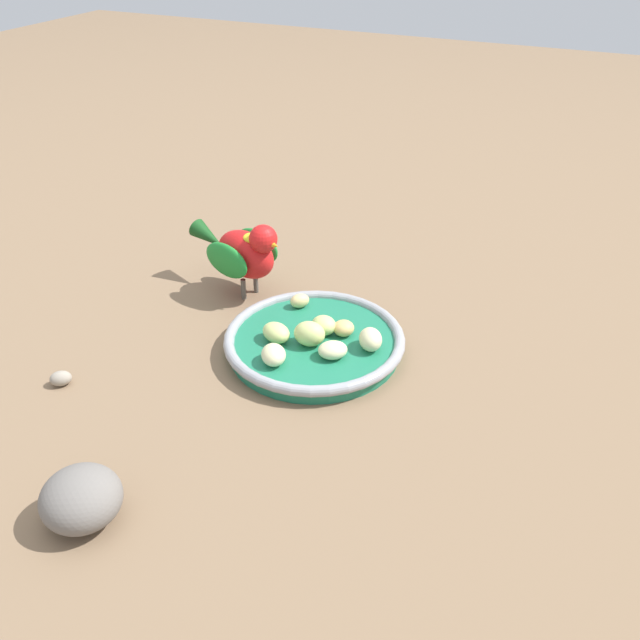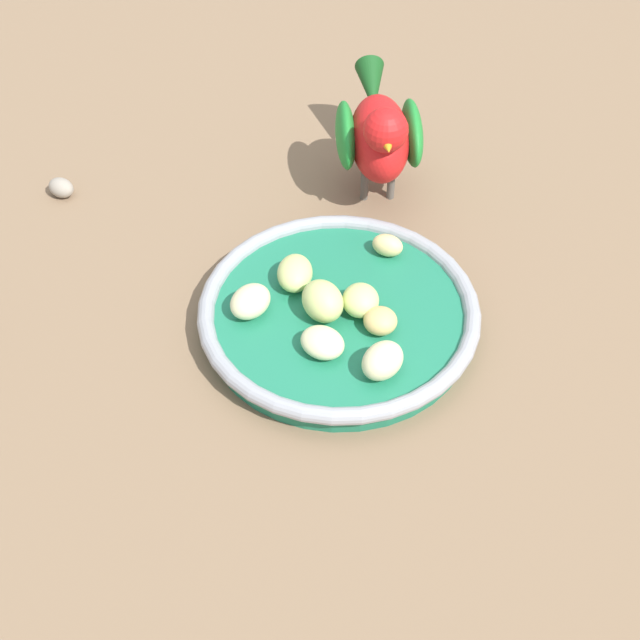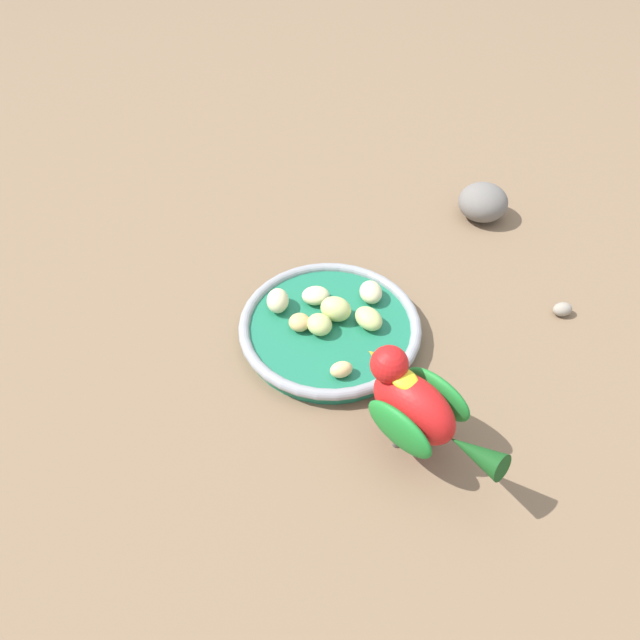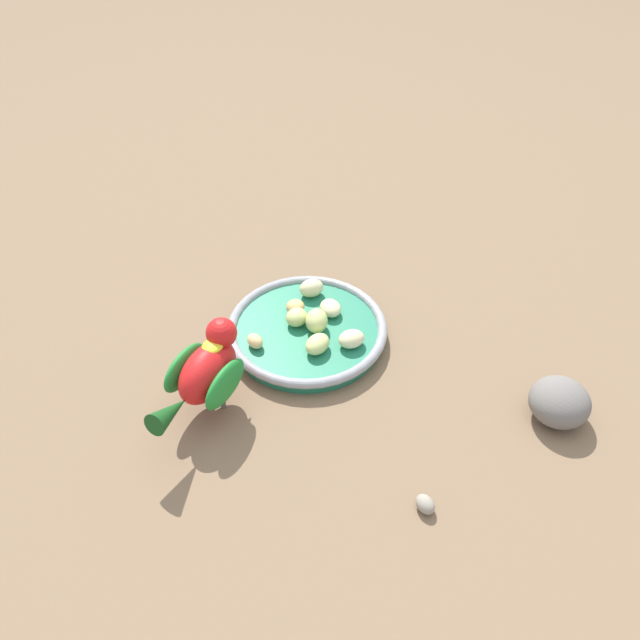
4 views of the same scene
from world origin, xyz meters
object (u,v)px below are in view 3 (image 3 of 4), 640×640
object	(u,v)px
feeding_bowl	(332,329)
apple_piece_4	(369,319)
apple_piece_2	(316,295)
apple_piece_0	(371,292)
apple_piece_6	(336,309)
pebble_0	(562,309)
parrot	(416,406)
apple_piece_1	(300,322)
apple_piece_7	(276,303)
apple_piece_3	(341,369)
apple_piece_5	(319,324)
rock_large	(483,202)

from	to	relation	value
feeding_bowl	apple_piece_4	world-z (taller)	apple_piece_4
apple_piece_2	apple_piece_0	bearing A→B (deg)	-145.59
feeding_bowl	apple_piece_6	distance (m)	0.03
apple_piece_2	pebble_0	distance (m)	0.32
apple_piece_4	parrot	world-z (taller)	parrot
apple_piece_1	apple_piece_7	world-z (taller)	apple_piece_7
apple_piece_1	apple_piece_2	distance (m)	0.05
apple_piece_1	apple_piece_6	size ratio (longest dim) A/B	0.68
apple_piece_1	apple_piece_6	world-z (taller)	apple_piece_6
apple_piece_4	apple_piece_7	xyz separation A→B (m)	(0.11, 0.04, 0.00)
apple_piece_3	apple_piece_7	world-z (taller)	apple_piece_7
feeding_bowl	pebble_0	size ratio (longest dim) A/B	9.02
apple_piece_3	apple_piece_6	world-z (taller)	apple_piece_6
apple_piece_7	pebble_0	bearing A→B (deg)	-147.48
apple_piece_3	parrot	xyz separation A→B (m)	(-0.10, 0.03, 0.04)
apple_piece_5	apple_piece_3	bearing A→B (deg)	140.89
parrot	apple_piece_3	bearing A→B (deg)	-1.04
apple_piece_0	parrot	size ratio (longest dim) A/B	0.22
apple_piece_3	apple_piece_4	world-z (taller)	apple_piece_4
apple_piece_7	parrot	xyz separation A→B (m)	(-0.22, 0.08, 0.03)
parrot	apple_piece_0	bearing A→B (deg)	-35.23
apple_piece_1	parrot	xyz separation A→B (m)	(-0.18, 0.07, 0.04)
pebble_0	apple_piece_3	bearing A→B (deg)	52.26
apple_piece_0	apple_piece_5	distance (m)	0.09
apple_piece_4	rock_large	size ratio (longest dim) A/B	0.52
apple_piece_2	rock_large	distance (m)	0.33
apple_piece_2	apple_piece_3	xyz separation A→B (m)	(-0.09, 0.09, -0.00)
apple_piece_4	pebble_0	world-z (taller)	apple_piece_4
apple_piece_3	apple_piece_5	world-z (taller)	apple_piece_5
parrot	rock_large	world-z (taller)	parrot
apple_piece_1	pebble_0	size ratio (longest dim) A/B	1.06
apple_piece_0	feeding_bowl	bearing A→B (deg)	74.39
parrot	apple_piece_4	bearing A→B (deg)	-30.73
parrot	rock_large	distance (m)	0.43
apple_piece_2	parrot	xyz separation A→B (m)	(-0.18, 0.12, 0.04)
apple_piece_5	apple_piece_7	distance (m)	0.06
apple_piece_2	feeding_bowl	bearing A→B (deg)	146.24
apple_piece_1	apple_piece_2	xyz separation A→B (m)	(0.01, -0.05, 0.00)
apple_piece_3	feeding_bowl	bearing A→B (deg)	-52.59
rock_large	pebble_0	distance (m)	0.22
apple_piece_5	rock_large	distance (m)	0.36
apple_piece_3	apple_piece_0	bearing A→B (deg)	-77.59
apple_piece_4	apple_piece_6	distance (m)	0.04
rock_large	apple_piece_7	bearing A→B (deg)	66.98
apple_piece_4	rock_large	world-z (taller)	rock_large
apple_piece_3	rock_large	xyz separation A→B (m)	(-0.03, -0.39, -0.00)
apple_piece_0	pebble_0	bearing A→B (deg)	-151.43
apple_piece_3	apple_piece_4	xyz separation A→B (m)	(0.01, -0.08, 0.00)
apple_piece_2	apple_piece_3	size ratio (longest dim) A/B	1.35
apple_piece_6	rock_large	size ratio (longest dim) A/B	0.52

